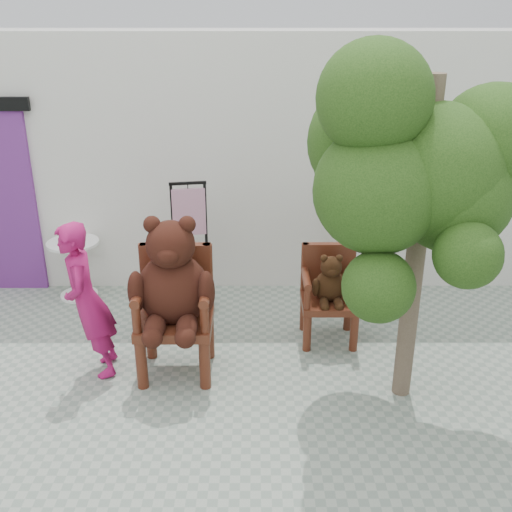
# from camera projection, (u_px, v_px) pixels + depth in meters

# --- Properties ---
(ground_plane) EXTENTS (60.00, 60.00, 0.00)m
(ground_plane) POSITION_uv_depth(u_px,v_px,m) (233.00, 417.00, 5.11)
(ground_plane) COLOR gray
(ground_plane) RESTS_ON ground
(back_wall) EXTENTS (9.00, 1.00, 3.00)m
(back_wall) POSITION_uv_depth(u_px,v_px,m) (240.00, 159.00, 7.39)
(back_wall) COLOR silver
(back_wall) RESTS_ON ground
(chair_big) EXTENTS (0.78, 0.82, 1.57)m
(chair_big) POSITION_uv_depth(u_px,v_px,m) (173.00, 289.00, 5.43)
(chair_big) COLOR #431A0E
(chair_big) RESTS_ON ground
(chair_small) EXTENTS (0.57, 0.52, 1.00)m
(chair_small) POSITION_uv_depth(u_px,v_px,m) (330.00, 287.00, 6.12)
(chair_small) COLOR #431A0E
(chair_small) RESTS_ON ground
(person) EXTENTS (0.47, 0.62, 1.51)m
(person) POSITION_uv_depth(u_px,v_px,m) (87.00, 301.00, 5.46)
(person) COLOR #A01354
(person) RESTS_ON ground
(cafe_table) EXTENTS (0.60, 0.60, 0.70)m
(cafe_table) POSITION_uv_depth(u_px,v_px,m) (75.00, 262.00, 7.09)
(cafe_table) COLOR white
(cafe_table) RESTS_ON ground
(display_stand) EXTENTS (0.50, 0.42, 1.51)m
(display_stand) POSITION_uv_depth(u_px,v_px,m) (191.00, 262.00, 6.73)
(display_stand) COLOR black
(display_stand) RESTS_ON ground
(stool_bucket) EXTENTS (0.32, 0.32, 1.45)m
(stool_bucket) POSITION_uv_depth(u_px,v_px,m) (351.00, 246.00, 7.03)
(stool_bucket) COLOR white
(stool_bucket) RESTS_ON ground
(tree) EXTENTS (1.85, 1.78, 3.06)m
(tree) POSITION_uv_depth(u_px,v_px,m) (409.00, 166.00, 4.66)
(tree) COLOR #4C3C2D
(tree) RESTS_ON ground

